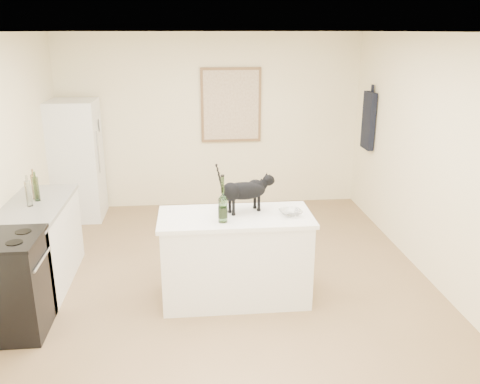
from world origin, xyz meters
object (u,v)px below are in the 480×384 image
fridge (76,161)px  black_cat (244,193)px  stove (10,287)px  wine_bottle (223,202)px  glass_bowl (291,213)px

fridge → black_cat: fridge is taller
stove → fridge: (0.00, 2.95, 0.40)m
fridge → wine_bottle: bearing=-54.8°
stove → wine_bottle: (1.92, 0.23, 0.65)m
stove → glass_bowl: (2.58, 0.34, 0.48)m
wine_bottle → glass_bowl: size_ratio=1.87×
fridge → wine_bottle: size_ratio=4.20×
fridge → wine_bottle: 3.33m
fridge → wine_bottle: fridge is taller
black_cat → fridge: bearing=109.9°
black_cat → glass_bowl: size_ratio=2.58×
wine_bottle → black_cat: bearing=48.7°
stove → wine_bottle: size_ratio=2.22×
wine_bottle → fridge: bearing=125.2°
fridge → stove: bearing=-90.0°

